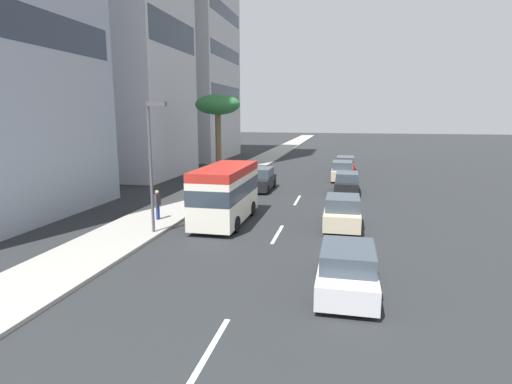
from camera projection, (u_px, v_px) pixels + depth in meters
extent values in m
plane|color=#26282B|center=(307.00, 184.00, 34.89)|extent=(198.00, 198.00, 0.00)
cube|color=#9E9B93|center=(224.00, 181.00, 36.39)|extent=(162.00, 3.45, 0.15)
cube|color=silver|center=(210.00, 350.00, 10.39)|extent=(3.20, 0.16, 0.01)
cube|color=silver|center=(278.00, 234.00, 20.42)|extent=(3.20, 0.16, 0.01)
cube|color=silver|center=(297.00, 200.00, 28.48)|extent=(3.20, 0.16, 0.01)
cube|color=beige|center=(342.00, 173.00, 37.18)|extent=(4.69, 1.82, 0.84)
cube|color=#38424C|center=(342.00, 165.00, 36.81)|extent=(2.58, 1.68, 0.69)
cylinder|color=black|center=(333.00, 174.00, 38.80)|extent=(0.64, 0.22, 0.64)
cylinder|color=black|center=(351.00, 174.00, 38.45)|extent=(0.64, 0.22, 0.64)
cylinder|color=black|center=(332.00, 179.00, 36.01)|extent=(0.64, 0.22, 0.64)
cylinder|color=black|center=(352.00, 179.00, 35.66)|extent=(0.64, 0.22, 0.64)
cube|color=silver|center=(226.00, 197.00, 22.40)|extent=(6.20, 2.22, 2.39)
cube|color=#B2261E|center=(225.00, 171.00, 22.14)|extent=(6.20, 2.22, 0.46)
cube|color=#28333D|center=(225.00, 188.00, 22.31)|extent=(6.22, 2.22, 0.80)
cylinder|color=black|center=(236.00, 224.00, 20.64)|extent=(0.84, 0.26, 0.84)
cylinder|color=black|center=(196.00, 222.00, 21.08)|extent=(0.84, 0.26, 0.84)
cylinder|color=black|center=(252.00, 209.00, 24.09)|extent=(0.84, 0.26, 0.84)
cylinder|color=black|center=(217.00, 207.00, 24.53)|extent=(0.84, 0.26, 0.84)
cube|color=silver|center=(347.00, 273.00, 13.92)|extent=(4.53, 1.87, 0.76)
cube|color=#38424C|center=(348.00, 256.00, 13.58)|extent=(2.49, 1.72, 0.62)
cylinder|color=black|center=(323.00, 264.00, 15.49)|extent=(0.64, 0.22, 0.64)
cylinder|color=black|center=(371.00, 267.00, 15.14)|extent=(0.64, 0.22, 0.64)
cylinder|color=black|center=(318.00, 295.00, 12.80)|extent=(0.64, 0.22, 0.64)
cylinder|color=black|center=(376.00, 300.00, 12.44)|extent=(0.64, 0.22, 0.64)
cube|color=#A51E1E|center=(345.00, 166.00, 43.06)|extent=(4.73, 1.86, 0.74)
cube|color=#38424C|center=(345.00, 159.00, 42.71)|extent=(2.60, 1.71, 0.61)
cylinder|color=black|center=(337.00, 166.00, 44.69)|extent=(0.64, 0.22, 0.64)
cylinder|color=black|center=(353.00, 166.00, 44.33)|extent=(0.64, 0.22, 0.64)
cylinder|color=black|center=(336.00, 169.00, 41.88)|extent=(0.64, 0.22, 0.64)
cylinder|color=black|center=(354.00, 170.00, 41.52)|extent=(0.64, 0.22, 0.64)
cube|color=black|center=(347.00, 185.00, 31.21)|extent=(4.22, 1.71, 0.76)
cube|color=#38424C|center=(347.00, 177.00, 30.89)|extent=(2.32, 1.58, 0.62)
cylinder|color=black|center=(336.00, 185.00, 32.68)|extent=(0.64, 0.22, 0.64)
cylinder|color=black|center=(357.00, 186.00, 32.35)|extent=(0.64, 0.22, 0.64)
cylinder|color=black|center=(335.00, 191.00, 30.17)|extent=(0.64, 0.22, 0.64)
cylinder|color=black|center=(358.00, 192.00, 29.84)|extent=(0.64, 0.22, 0.64)
cube|color=beige|center=(342.00, 216.00, 21.69)|extent=(4.09, 1.82, 0.82)
cube|color=#38424C|center=(343.00, 203.00, 21.36)|extent=(2.25, 1.68, 0.67)
cylinder|color=black|center=(327.00, 214.00, 23.13)|extent=(0.64, 0.22, 0.64)
cylinder|color=black|center=(358.00, 216.00, 22.78)|extent=(0.64, 0.22, 0.64)
cylinder|color=black|center=(325.00, 226.00, 20.69)|extent=(0.64, 0.22, 0.64)
cylinder|color=black|center=(359.00, 228.00, 20.34)|extent=(0.64, 0.22, 0.64)
cube|color=black|center=(260.00, 182.00, 32.23)|extent=(4.43, 1.81, 0.84)
cube|color=#38424C|center=(261.00, 172.00, 32.30)|extent=(2.43, 1.66, 0.69)
cylinder|color=black|center=(267.00, 189.00, 30.79)|extent=(0.64, 0.22, 0.64)
cylinder|color=black|center=(246.00, 189.00, 31.14)|extent=(0.64, 0.22, 0.64)
cylinder|color=black|center=(274.00, 183.00, 33.43)|extent=(0.64, 0.22, 0.64)
cylinder|color=black|center=(254.00, 183.00, 33.77)|extent=(0.64, 0.22, 0.64)
cylinder|color=navy|center=(157.00, 213.00, 22.56)|extent=(0.14, 0.14, 0.79)
cylinder|color=navy|center=(158.00, 212.00, 22.71)|extent=(0.14, 0.14, 0.79)
cube|color=#333338|center=(157.00, 200.00, 22.51)|extent=(0.38, 0.32, 0.62)
sphere|color=tan|center=(157.00, 192.00, 22.43)|extent=(0.21, 0.21, 0.21)
cylinder|color=brown|center=(218.00, 146.00, 35.95)|extent=(0.50, 0.50, 5.90)
ellipsoid|color=#2D7238|center=(218.00, 104.00, 35.30)|extent=(3.83, 3.83, 1.72)
cylinder|color=#4C4C51|center=(151.00, 168.00, 19.74)|extent=(0.14, 0.14, 6.28)
cube|color=#4C4C51|center=(157.00, 104.00, 19.09)|extent=(0.24, 0.90, 0.20)
cube|color=#2D3847|center=(33.00, 25.00, 20.67)|extent=(12.99, 0.08, 1.88)
cube|color=#2D3847|center=(174.00, 33.00, 37.14)|extent=(10.06, 0.08, 2.71)
cube|color=#BCBCC1|center=(177.00, 26.00, 53.78)|extent=(13.92, 13.12, 34.12)
cube|color=#2D3847|center=(227.00, 92.00, 53.97)|extent=(12.81, 0.08, 1.71)
cube|color=#2D3847|center=(226.00, 53.00, 53.07)|extent=(12.81, 0.08, 1.71)
cube|color=#2D3847|center=(226.00, 12.00, 52.16)|extent=(12.81, 0.08, 1.71)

